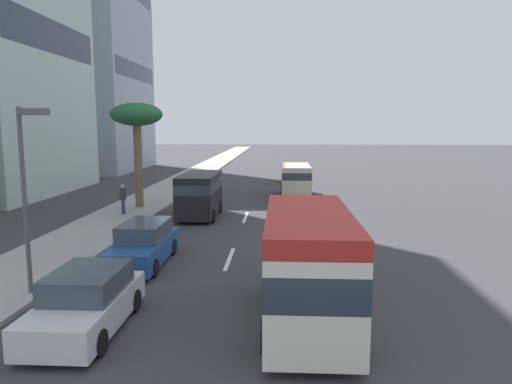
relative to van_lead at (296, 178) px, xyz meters
name	(u,v)px	position (x,y,z in m)	size (l,w,h in m)	color
ground_plane	(254,197)	(-0.32, 3.14, -1.36)	(198.00, 198.00, 0.00)	#38383A
sidewalk_right	(159,195)	(-0.32, 10.38, -1.28)	(162.00, 3.83, 0.15)	#9E9B93
lane_stripe_mid	(229,259)	(-17.06, 3.14, -1.35)	(3.20, 0.16, 0.01)	silver
lane_stripe_far	(245,217)	(-8.47, 3.14, -1.35)	(3.20, 0.16, 0.01)	silver
van_lead	(296,178)	(0.00, 0.00, 0.00)	(5.39, 2.22, 2.37)	beige
car_second	(292,174)	(9.07, 0.07, -0.59)	(4.09, 1.87, 1.64)	white
minibus_third	(308,263)	(-23.10, 0.37, 0.31)	(6.13, 2.35, 3.04)	silver
car_fourth	(86,302)	(-23.83, 6.13, -0.62)	(4.30, 1.92, 1.57)	silver
car_fifth	(144,244)	(-17.89, 6.36, -0.60)	(4.69, 1.80, 1.61)	#1E478C
van_sixth	(200,193)	(-8.48, 5.79, 0.09)	(4.97, 2.14, 2.53)	black
pedestrian_mid_block	(123,198)	(-8.59, 10.30, -0.24)	(0.38, 0.38, 1.75)	navy
palm_tree	(137,119)	(-6.01, 10.11, 4.36)	(3.21, 3.21, 6.55)	brown
street_lamp	(27,177)	(-21.58, 8.74, 2.39)	(0.24, 0.97, 5.69)	#4C4C51
office_tower_far	(79,3)	(20.36, 24.44, 17.92)	(15.39, 12.71, 38.56)	#99A3B2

